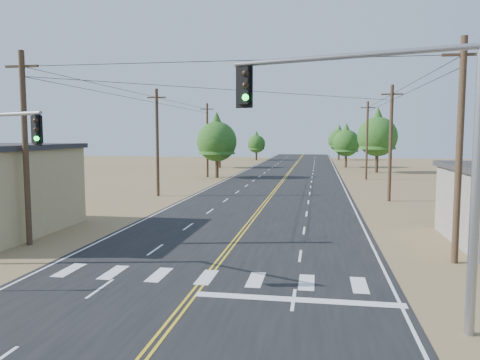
# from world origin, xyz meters

# --- Properties ---
(road) EXTENTS (15.00, 200.00, 0.02)m
(road) POSITION_xyz_m (0.00, 30.00, 0.01)
(road) COLOR black
(road) RESTS_ON ground
(utility_pole_left_near) EXTENTS (1.80, 0.30, 10.00)m
(utility_pole_left_near) POSITION_xyz_m (-10.50, 12.00, 5.12)
(utility_pole_left_near) COLOR #4C3826
(utility_pole_left_near) RESTS_ON ground
(utility_pole_left_mid) EXTENTS (1.80, 0.30, 10.00)m
(utility_pole_left_mid) POSITION_xyz_m (-10.50, 32.00, 5.12)
(utility_pole_left_mid) COLOR #4C3826
(utility_pole_left_mid) RESTS_ON ground
(utility_pole_left_far) EXTENTS (1.80, 0.30, 10.00)m
(utility_pole_left_far) POSITION_xyz_m (-10.50, 52.00, 5.12)
(utility_pole_left_far) COLOR #4C3826
(utility_pole_left_far) RESTS_ON ground
(utility_pole_right_near) EXTENTS (1.80, 0.30, 10.00)m
(utility_pole_right_near) POSITION_xyz_m (10.50, 12.00, 5.12)
(utility_pole_right_near) COLOR #4C3826
(utility_pole_right_near) RESTS_ON ground
(utility_pole_right_mid) EXTENTS (1.80, 0.30, 10.00)m
(utility_pole_right_mid) POSITION_xyz_m (10.50, 32.00, 5.12)
(utility_pole_right_mid) COLOR #4C3826
(utility_pole_right_mid) RESTS_ON ground
(utility_pole_right_far) EXTENTS (1.80, 0.30, 10.00)m
(utility_pole_right_far) POSITION_xyz_m (10.50, 52.00, 5.12)
(utility_pole_right_far) COLOR #4C3826
(utility_pole_right_far) RESTS_ON ground
(signal_mast_right) EXTENTS (7.40, 2.50, 8.39)m
(signal_mast_right) POSITION_xyz_m (6.59, 4.66, 5.73)
(signal_mast_right) COLOR gray
(signal_mast_right) RESTS_ON ground
(tree_left_near) EXTENTS (5.31, 5.31, 8.86)m
(tree_left_near) POSITION_xyz_m (-9.00, 51.17, 5.42)
(tree_left_near) COLOR #3F2D1E
(tree_left_near) RESTS_ON ground
(tree_left_mid) EXTENTS (4.71, 4.71, 7.86)m
(tree_left_mid) POSITION_xyz_m (-12.68, 70.17, 4.80)
(tree_left_mid) COLOR #3F2D1E
(tree_left_mid) RESTS_ON ground
(tree_left_far) EXTENTS (4.04, 4.04, 6.73)m
(tree_left_far) POSITION_xyz_m (-9.54, 95.71, 4.11)
(tree_left_far) COLOR #3F2D1E
(tree_left_far) RESTS_ON ground
(tree_right_near) EXTENTS (5.98, 5.98, 9.97)m
(tree_right_near) POSITION_xyz_m (13.19, 63.69, 6.10)
(tree_right_near) COLOR #3F2D1E
(tree_right_near) RESTS_ON ground
(tree_right_mid) EXTENTS (4.71, 4.71, 7.85)m
(tree_right_mid) POSITION_xyz_m (9.20, 74.67, 4.80)
(tree_right_mid) COLOR #3F2D1E
(tree_right_mid) RESTS_ON ground
(tree_right_far) EXTENTS (4.92, 4.92, 8.21)m
(tree_right_far) POSITION_xyz_m (9.00, 99.60, 5.02)
(tree_right_far) COLOR #3F2D1E
(tree_right_far) RESTS_ON ground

